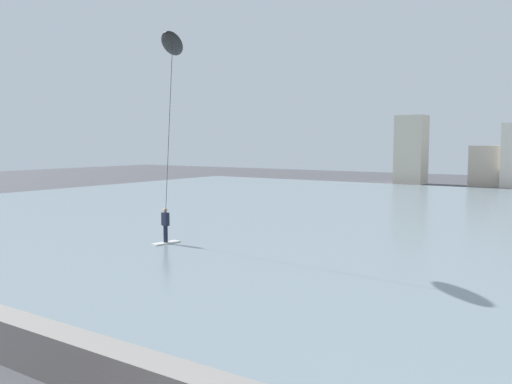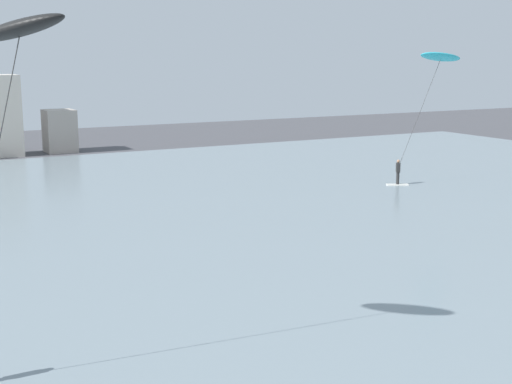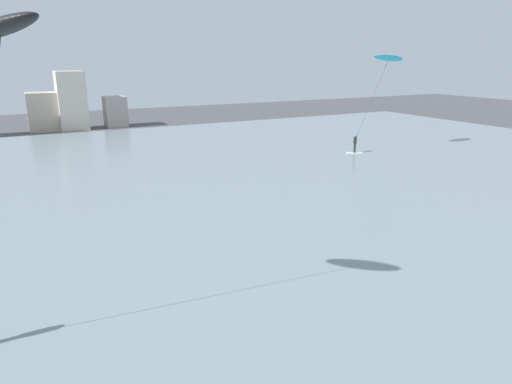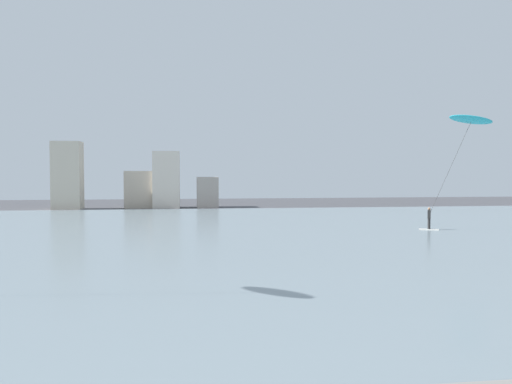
% 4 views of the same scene
% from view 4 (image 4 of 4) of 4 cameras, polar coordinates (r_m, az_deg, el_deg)
% --- Properties ---
extents(water_bay, '(84.00, 52.00, 0.10)m').
position_cam_4_polar(water_bay, '(34.53, -4.50, -4.98)').
color(water_bay, gray).
rests_on(water_bay, ground).
extents(far_shore_buildings, '(18.97, 3.97, 7.81)m').
position_cam_4_polar(far_shore_buildings, '(63.60, -13.08, 1.05)').
color(far_shore_buildings, beige).
rests_on(far_shore_buildings, ground).
extents(kitesurfer_cyan, '(5.86, 1.76, 8.63)m').
position_cam_4_polar(kitesurfer_cyan, '(41.92, 22.08, 6.58)').
color(kitesurfer_cyan, silver).
rests_on(kitesurfer_cyan, water_bay).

